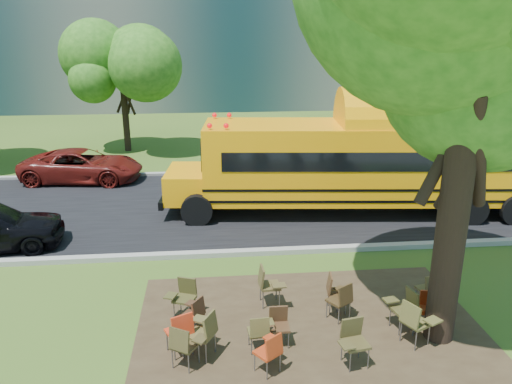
{
  "coord_description": "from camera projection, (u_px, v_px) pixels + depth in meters",
  "views": [
    {
      "loc": [
        -0.96,
        -9.34,
        5.79
      ],
      "look_at": [
        0.35,
        3.91,
        1.49
      ],
      "focal_mm": 35.0,
      "sensor_mm": 36.0,
      "label": 1
    }
  ],
  "objects": [
    {
      "name": "ground",
      "position": [
        258.0,
        314.0,
        10.71
      ],
      "size": [
        160.0,
        160.0,
        0.0
      ],
      "primitive_type": "plane",
      "color": "#334E18",
      "rests_on": "ground"
    },
    {
      "name": "dirt_patch",
      "position": [
        308.0,
        324.0,
        10.33
      ],
      "size": [
        7.0,
        4.5,
        0.03
      ],
      "primitive_type": "cube",
      "color": "#382819",
      "rests_on": "ground"
    },
    {
      "name": "asphalt_road",
      "position": [
        237.0,
        205.0,
        17.33
      ],
      "size": [
        80.0,
        8.0,
        0.04
      ],
      "primitive_type": "cube",
      "color": "black",
      "rests_on": "ground"
    },
    {
      "name": "kerb_near",
      "position": [
        246.0,
        252.0,
        13.53
      ],
      "size": [
        80.0,
        0.25,
        0.14
      ],
      "primitive_type": "cube",
      "color": "gray",
      "rests_on": "ground"
    },
    {
      "name": "kerb_far",
      "position": [
        231.0,
        172.0,
        21.2
      ],
      "size": [
        80.0,
        0.25,
        0.14
      ],
      "primitive_type": "cube",
      "color": "gray",
      "rests_on": "ground"
    },
    {
      "name": "bg_tree_2",
      "position": [
        121.0,
        65.0,
        24.1
      ],
      "size": [
        4.8,
        4.8,
        6.62
      ],
      "color": "black",
      "rests_on": "ground"
    },
    {
      "name": "bg_tree_3",
      "position": [
        398.0,
        48.0,
        23.17
      ],
      "size": [
        5.6,
        5.6,
        7.84
      ],
      "color": "black",
      "rests_on": "ground"
    },
    {
      "name": "main_tree",
      "position": [
        480.0,
        10.0,
        8.01
      ],
      "size": [
        7.2,
        7.2,
        9.73
      ],
      "color": "black",
      "rests_on": "ground"
    },
    {
      "name": "school_bus",
      "position": [
        369.0,
        162.0,
        16.27
      ],
      "size": [
        12.38,
        3.8,
        2.98
      ],
      "rotation": [
        0.0,
        0.0,
        -0.09
      ],
      "color": "#FF9E08",
      "rests_on": "ground"
    },
    {
      "name": "chair_0",
      "position": [
        181.0,
        328.0,
        9.2
      ],
      "size": [
        0.62,
        0.73,
        0.91
      ],
      "rotation": [
        0.0,
        0.0,
        0.45
      ],
      "color": "red",
      "rests_on": "ground"
    },
    {
      "name": "chair_1",
      "position": [
        185.0,
        343.0,
        8.81
      ],
      "size": [
        0.73,
        0.58,
        0.87
      ],
      "rotation": [
        0.0,
        0.0,
        -0.54
      ],
      "color": "#43391D",
      "rests_on": "ground"
    },
    {
      "name": "chair_2",
      "position": [
        270.0,
        349.0,
        8.7
      ],
      "size": [
        0.55,
        0.69,
        0.81
      ],
      "rotation": [
        0.0,
        0.0,
        0.64
      ],
      "color": "#A83311",
      "rests_on": "ground"
    },
    {
      "name": "chair_3",
      "position": [
        278.0,
        322.0,
        9.53
      ],
      "size": [
        0.5,
        0.46,
        0.78
      ],
      "rotation": [
        0.0,
        0.0,
        3.14
      ],
      "color": "#482E1A",
      "rests_on": "ground"
    },
    {
      "name": "chair_4",
      "position": [
        260.0,
        330.0,
        9.3
      ],
      "size": [
        0.52,
        0.5,
        0.79
      ],
      "rotation": [
        0.0,
        0.0,
        0.08
      ],
      "color": "brown",
      "rests_on": "ground"
    },
    {
      "name": "chair_5",
      "position": [
        353.0,
        338.0,
        8.92
      ],
      "size": [
        0.61,
        0.62,
        0.9
      ],
      "rotation": [
        0.0,
        0.0,
        3.32
      ],
      "color": "#473E1F",
      "rests_on": "ground"
    },
    {
      "name": "chair_6",
      "position": [
        405.0,
        305.0,
        9.99
      ],
      "size": [
        0.63,
        0.61,
        0.9
      ],
      "rotation": [
        0.0,
        0.0,
        1.77
      ],
      "color": "#44401D",
      "rests_on": "ground"
    },
    {
      "name": "chair_7",
      "position": [
        416.0,
        320.0,
        9.45
      ],
      "size": [
        0.75,
        0.63,
        0.94
      ],
      "rotation": [
        0.0,
        0.0,
        -1.11
      ],
      "color": "brown",
      "rests_on": "ground"
    },
    {
      "name": "chair_8",
      "position": [
        194.0,
        312.0,
        9.84
      ],
      "size": [
        0.55,
        0.7,
        0.82
      ],
      "rotation": [
        0.0,
        0.0,
        0.98
      ],
      "color": "#432818",
      "rests_on": "ground"
    },
    {
      "name": "chair_9",
      "position": [
        184.0,
        294.0,
        10.46
      ],
      "size": [
        0.7,
        0.55,
        0.87
      ],
      "rotation": [
        0.0,
        0.0,
        2.77
      ],
      "color": "#443F1D",
      "rests_on": "ground"
    },
    {
      "name": "chair_10",
      "position": [
        268.0,
        283.0,
        10.86
      ],
      "size": [
        0.57,
        0.61,
        0.93
      ],
      "rotation": [
        0.0,
        0.0,
        -1.51
      ],
      "color": "#504322",
      "rests_on": "ground"
    },
    {
      "name": "chair_11",
      "position": [
        342.0,
        298.0,
        10.32
      ],
      "size": [
        0.57,
        0.72,
        0.86
      ],
      "rotation": [
        0.0,
        0.0,
        0.58
      ],
      "color": "#3C2B15",
      "rests_on": "ground"
    },
    {
      "name": "chair_12",
      "position": [
        335.0,
        290.0,
        10.64
      ],
      "size": [
        0.51,
        0.61,
        0.86
      ],
      "rotation": [
        0.0,
        0.0,
        4.58
      ],
      "color": "#4D311B",
      "rests_on": "ground"
    },
    {
      "name": "chair_13",
      "position": [
        430.0,
        287.0,
        10.82
      ],
      "size": [
        0.56,
        0.58,
        0.82
      ],
      "rotation": [
        0.0,
        0.0,
        0.22
      ],
      "color": "#504422",
      "rests_on": "ground"
    },
    {
      "name": "chair_14",
      "position": [
        428.0,
        306.0,
        10.13
      ],
      "size": [
        0.57,
        0.46,
        0.78
      ],
      "rotation": [
        0.0,
        0.0,
        2.95
      ],
      "color": "#B03612",
      "rests_on": "ground"
    },
    {
      "name": "chair_15",
      "position": [
        205.0,
        330.0,
        9.14
      ],
      "size": [
        0.61,
        0.78,
        0.93
      ],
      "rotation": [
        0.0,
        0.0,
        1.08
      ],
      "color": "brown",
      "rests_on": "ground"
    },
    {
      "name": "bg_car_red",
      "position": [
        82.0,
        166.0,
        19.97
      ],
      "size": [
        4.92,
        2.69,
        1.31
      ],
      "primitive_type": "imported",
      "rotation": [
        0.0,
        0.0,
        1.46
      ],
      "color": "#5B140F",
      "rests_on": "ground"
    }
  ]
}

